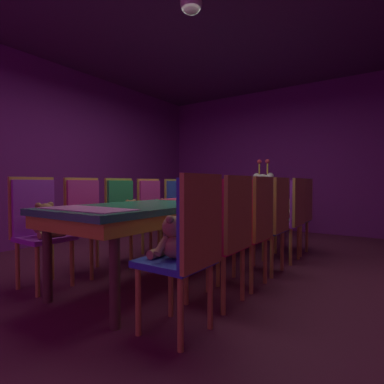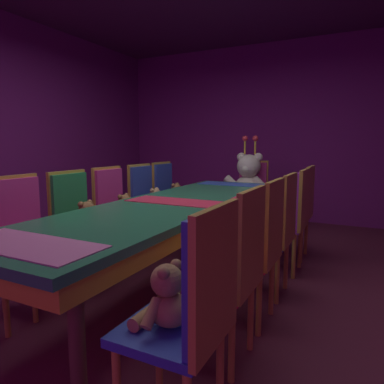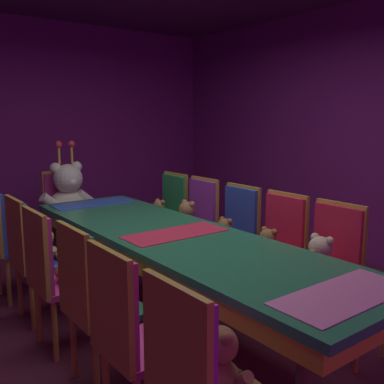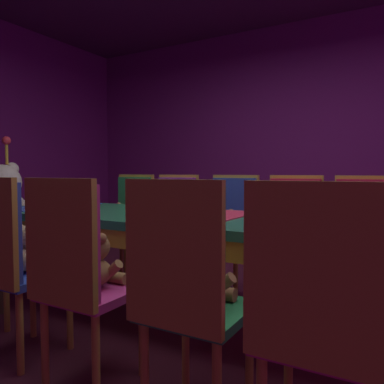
# 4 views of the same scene
# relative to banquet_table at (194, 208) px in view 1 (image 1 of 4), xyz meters

# --- Properties ---
(ground_plane) EXTENTS (7.90, 7.90, 0.00)m
(ground_plane) POSITION_rel_banquet_table_xyz_m (0.00, 0.00, -0.66)
(ground_plane) COLOR #591E33
(wall_back) EXTENTS (5.20, 0.12, 2.80)m
(wall_back) POSITION_rel_banquet_table_xyz_m (0.00, 3.20, 0.74)
(wall_back) COLOR #721E72
(wall_back) RESTS_ON ground_plane
(wall_left) EXTENTS (0.12, 6.40, 2.80)m
(wall_left) POSITION_rel_banquet_table_xyz_m (-2.60, 0.00, 0.74)
(wall_left) COLOR #721E72
(wall_left) RESTS_ON ground_plane
(ceiling_panel) EXTENTS (5.20, 6.40, 0.04)m
(ceiling_panel) POSITION_rel_banquet_table_xyz_m (0.00, 0.00, 2.14)
(ceiling_panel) COLOR #4C1E4C
(banquet_table) EXTENTS (0.90, 3.30, 0.75)m
(banquet_table) POSITION_rel_banquet_table_xyz_m (0.00, 0.00, 0.00)
(banquet_table) COLOR #26724C
(banquet_table) RESTS_ON ground_plane
(chair_left_0) EXTENTS (0.42, 0.41, 0.98)m
(chair_left_0) POSITION_rel_banquet_table_xyz_m (-0.84, -1.31, -0.06)
(chair_left_0) COLOR purple
(chair_left_0) RESTS_ON ground_plane
(teddy_left_0) EXTENTS (0.25, 0.32, 0.30)m
(teddy_left_0) POSITION_rel_banquet_table_xyz_m (-0.69, -1.31, -0.07)
(teddy_left_0) COLOR olive
(teddy_left_0) RESTS_ON chair_left_0
(chair_left_1) EXTENTS (0.42, 0.41, 0.98)m
(chair_left_1) POSITION_rel_banquet_table_xyz_m (-0.84, -0.78, -0.06)
(chair_left_1) COLOR #CC338C
(chair_left_1) RESTS_ON ground_plane
(chair_left_2) EXTENTS (0.42, 0.41, 0.98)m
(chair_left_2) POSITION_rel_banquet_table_xyz_m (-0.82, -0.29, -0.06)
(chair_left_2) COLOR #268C4C
(chair_left_2) RESTS_ON ground_plane
(teddy_left_2) EXTENTS (0.23, 0.30, 0.28)m
(teddy_left_2) POSITION_rel_banquet_table_xyz_m (-0.67, -0.29, -0.08)
(teddy_left_2) COLOR olive
(teddy_left_2) RESTS_ON chair_left_2
(chair_left_3) EXTENTS (0.42, 0.41, 0.98)m
(chair_left_3) POSITION_rel_banquet_table_xyz_m (-0.85, 0.27, -0.06)
(chair_left_3) COLOR #CC338C
(chair_left_3) RESTS_ON ground_plane
(teddy_left_3) EXTENTS (0.22, 0.28, 0.27)m
(teddy_left_3) POSITION_rel_banquet_table_xyz_m (-0.70, 0.27, -0.08)
(teddy_left_3) COLOR olive
(teddy_left_3) RESTS_ON chair_left_3
(chair_left_4) EXTENTS (0.42, 0.41, 0.98)m
(chair_left_4) POSITION_rel_banquet_table_xyz_m (-0.82, 0.80, -0.06)
(chair_left_4) COLOR #2D47B2
(chair_left_4) RESTS_ON ground_plane
(teddy_left_4) EXTENTS (0.22, 0.28, 0.27)m
(teddy_left_4) POSITION_rel_banquet_table_xyz_m (-0.68, 0.80, -0.08)
(teddy_left_4) COLOR tan
(teddy_left_4) RESTS_ON chair_left_4
(chair_left_5) EXTENTS (0.42, 0.41, 0.98)m
(chair_left_5) POSITION_rel_banquet_table_xyz_m (-0.85, 1.33, -0.06)
(chair_left_5) COLOR #2D47B2
(chair_left_5) RESTS_ON ground_plane
(teddy_left_5) EXTENTS (0.22, 0.28, 0.27)m
(teddy_left_5) POSITION_rel_banquet_table_xyz_m (-0.71, 1.33, -0.08)
(teddy_left_5) COLOR olive
(teddy_left_5) RESTS_ON chair_left_5
(chair_right_0) EXTENTS (0.42, 0.41, 0.98)m
(chair_right_0) POSITION_rel_banquet_table_xyz_m (0.85, -1.30, -0.06)
(chair_right_0) COLOR #2D47B2
(chair_right_0) RESTS_ON ground_plane
(teddy_right_0) EXTENTS (0.23, 0.29, 0.28)m
(teddy_right_0) POSITION_rel_banquet_table_xyz_m (0.71, -1.30, -0.08)
(teddy_right_0) COLOR #9E7247
(teddy_right_0) RESTS_ON chair_right_0
(chair_right_1) EXTENTS (0.42, 0.41, 0.98)m
(chair_right_1) POSITION_rel_banquet_table_xyz_m (0.82, -0.76, -0.06)
(chair_right_1) COLOR red
(chair_right_1) RESTS_ON ground_plane
(teddy_right_1) EXTENTS (0.26, 0.34, 0.32)m
(teddy_right_1) POSITION_rel_banquet_table_xyz_m (0.67, -0.76, -0.06)
(teddy_right_1) COLOR beige
(teddy_right_1) RESTS_ON chair_right_1
(chair_right_2) EXTENTS (0.42, 0.41, 0.98)m
(chair_right_2) POSITION_rel_banquet_table_xyz_m (0.82, -0.27, -0.06)
(chair_right_2) COLOR red
(chair_right_2) RESTS_ON ground_plane
(teddy_right_2) EXTENTS (0.22, 0.29, 0.27)m
(teddy_right_2) POSITION_rel_banquet_table_xyz_m (0.68, -0.27, -0.08)
(teddy_right_2) COLOR olive
(teddy_right_2) RESTS_ON chair_right_2
(chair_right_3) EXTENTS (0.42, 0.41, 0.98)m
(chair_right_3) POSITION_rel_banquet_table_xyz_m (0.82, 0.24, -0.06)
(chair_right_3) COLOR #2D47B2
(chair_right_3) RESTS_ON ground_plane
(teddy_right_3) EXTENTS (0.21, 0.28, 0.26)m
(teddy_right_3) POSITION_rel_banquet_table_xyz_m (0.68, 0.24, -0.09)
(teddy_right_3) COLOR olive
(teddy_right_3) RESTS_ON chair_right_3
(chair_right_4) EXTENTS (0.42, 0.41, 0.98)m
(chair_right_4) POSITION_rel_banquet_table_xyz_m (0.84, 0.81, -0.06)
(chair_right_4) COLOR purple
(chair_right_4) RESTS_ON ground_plane
(teddy_right_4) EXTENTS (0.26, 0.34, 0.32)m
(teddy_right_4) POSITION_rel_banquet_table_xyz_m (0.69, 0.81, -0.06)
(teddy_right_4) COLOR #9E7247
(teddy_right_4) RESTS_ON chair_right_4
(chair_right_5) EXTENTS (0.42, 0.41, 0.98)m
(chair_right_5) POSITION_rel_banquet_table_xyz_m (0.82, 1.28, -0.06)
(chair_right_5) COLOR #268C4C
(chair_right_5) RESTS_ON ground_plane
(teddy_right_5) EXTENTS (0.22, 0.28, 0.26)m
(teddy_right_5) POSITION_rel_banquet_table_xyz_m (0.68, 1.28, -0.08)
(teddy_right_5) COLOR #9E7247
(teddy_right_5) RESTS_ON chair_right_5
(throne_chair) EXTENTS (0.41, 0.42, 0.98)m
(throne_chair) POSITION_rel_banquet_table_xyz_m (0.00, 2.20, -0.06)
(throne_chair) COLOR #CC338C
(throne_chair) RESTS_ON ground_plane
(king_teddy_bear) EXTENTS (0.67, 0.52, 0.86)m
(king_teddy_bear) POSITION_rel_banquet_table_xyz_m (0.00, 2.03, 0.08)
(king_teddy_bear) COLOR silver
(king_teddy_bear) RESTS_ON throne_chair
(pendant_light) EXTENTS (0.20, 0.20, 0.20)m
(pendant_light) POSITION_rel_banquet_table_xyz_m (0.30, -0.50, 1.89)
(pendant_light) COLOR white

